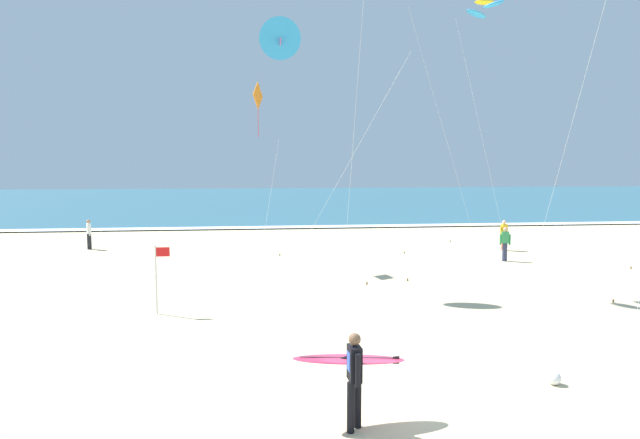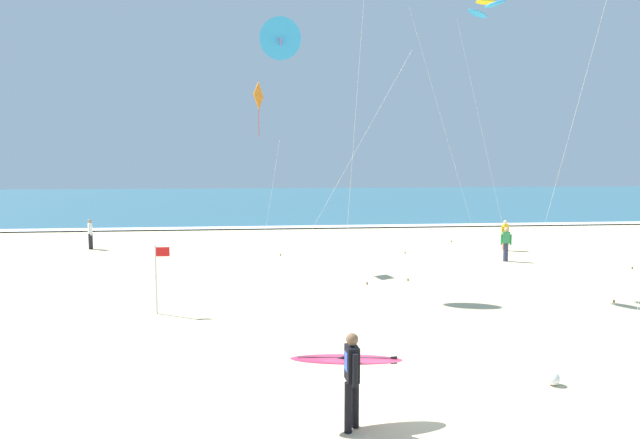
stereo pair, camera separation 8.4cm
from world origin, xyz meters
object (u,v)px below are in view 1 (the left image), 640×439
(bystander_yellow_top, at_px, (504,235))
(bystander_white_top, at_px, (89,234))
(kite_delta_cobalt_close, at_px, (280,39))
(beach_ball, at_px, (554,378))
(surfer_lead, at_px, (352,368))
(bystander_green_top, at_px, (505,244))
(kite_arc_golden_distant, at_px, (485,7))
(lifeguard_flag, at_px, (158,273))
(kite_diamond_amber_mid, at_px, (259,103))

(bystander_yellow_top, distance_m, bystander_white_top, 21.80)
(kite_delta_cobalt_close, xyz_separation_m, beach_ball, (5.19, -9.86, -8.80))
(surfer_lead, bearing_deg, bystander_green_top, 57.18)
(bystander_green_top, distance_m, beach_ball, 14.91)
(kite_arc_golden_distant, relative_size, bystander_green_top, 7.92)
(beach_ball, bearing_deg, kite_delta_cobalt_close, 117.75)
(bystander_green_top, bearing_deg, beach_ball, -111.04)
(bystander_yellow_top, xyz_separation_m, beach_ball, (-6.69, -16.94, -0.67))
(bystander_green_top, height_order, beach_ball, bystander_green_top)
(surfer_lead, bearing_deg, lifeguard_flag, 120.89)
(kite_arc_golden_distant, relative_size, beach_ball, 45.00)
(kite_diamond_amber_mid, relative_size, bystander_white_top, 5.04)
(surfer_lead, distance_m, kite_arc_golden_distant, 23.50)
(kite_arc_golden_distant, bearing_deg, bystander_green_top, -88.58)
(kite_diamond_amber_mid, distance_m, kite_delta_cobalt_close, 4.56)
(surfer_lead, height_order, beach_ball, surfer_lead)
(kite_arc_golden_distant, relative_size, kite_delta_cobalt_close, 1.30)
(bystander_white_top, bearing_deg, kite_diamond_amber_mid, -32.59)
(kite_arc_golden_distant, xyz_separation_m, bystander_yellow_top, (1.42, 0.02, -11.44))
(kite_delta_cobalt_close, distance_m, bystander_white_top, 16.07)
(kite_delta_cobalt_close, bearing_deg, kite_arc_golden_distant, 34.06)
(lifeguard_flag, bearing_deg, kite_arc_golden_distant, 36.23)
(bystander_white_top, relative_size, beach_ball, 5.68)
(surfer_lead, height_order, bystander_green_top, surfer_lead)
(kite_diamond_amber_mid, height_order, bystander_yellow_top, kite_diamond_amber_mid)
(bystander_green_top, xyz_separation_m, lifeguard_flag, (-14.41, -7.48, 0.45))
(surfer_lead, height_order, bystander_white_top, surfer_lead)
(kite_delta_cobalt_close, relative_size, beach_ball, 34.68)
(kite_arc_golden_distant, height_order, kite_delta_cobalt_close, kite_arc_golden_distant)
(beach_ball, bearing_deg, bystander_yellow_top, 68.45)
(bystander_green_top, bearing_deg, bystander_yellow_top, 66.17)
(kite_delta_cobalt_close, relative_size, bystander_green_top, 6.11)
(lifeguard_flag, bearing_deg, beach_ball, -35.31)
(lifeguard_flag, bearing_deg, bystander_white_top, 113.86)
(kite_diamond_amber_mid, relative_size, bystander_yellow_top, 5.04)
(surfer_lead, distance_m, kite_diamond_amber_mid, 16.50)
(surfer_lead, xyz_separation_m, bystander_white_top, (-10.49, 20.99, -0.23))
(kite_arc_golden_distant, distance_m, kite_delta_cobalt_close, 13.05)
(kite_delta_cobalt_close, distance_m, bystander_yellow_top, 16.04)
(lifeguard_flag, height_order, beach_ball, lifeguard_flag)
(kite_diamond_amber_mid, height_order, lifeguard_flag, kite_diamond_amber_mid)
(kite_delta_cobalt_close, bearing_deg, bystander_yellow_top, 30.83)
(kite_diamond_amber_mid, height_order, kite_arc_golden_distant, kite_arc_golden_distant)
(surfer_lead, xyz_separation_m, kite_delta_cobalt_close, (-0.73, 11.15, 7.90))
(kite_arc_golden_distant, distance_m, beach_ball, 21.47)
(bystander_yellow_top, xyz_separation_m, bystander_green_top, (-1.34, -3.04, 0.00))
(kite_diamond_amber_mid, bearing_deg, bystander_yellow_top, 13.23)
(kite_delta_cobalt_close, distance_m, lifeguard_flag, 9.26)
(bystander_green_top, bearing_deg, bystander_white_top, 164.05)
(kite_arc_golden_distant, height_order, beach_ball, kite_arc_golden_distant)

